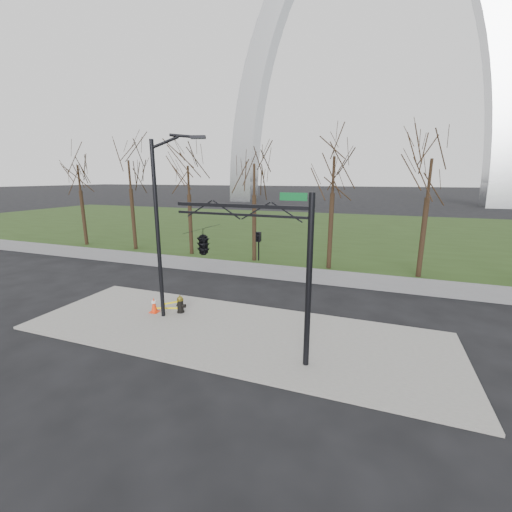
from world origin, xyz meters
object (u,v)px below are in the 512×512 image
(traffic_signal_mast, at_px, (221,243))
(street_light, at_px, (162,218))
(fire_hydrant, at_px, (181,305))
(traffic_cone, at_px, (154,305))

(traffic_signal_mast, bearing_deg, street_light, 158.79)
(fire_hydrant, height_order, traffic_cone, fire_hydrant)
(street_light, bearing_deg, fire_hydrant, 45.03)
(street_light, distance_m, traffic_signal_mast, 4.10)
(street_light, height_order, traffic_signal_mast, street_light)
(traffic_signal_mast, bearing_deg, traffic_cone, 161.43)
(fire_hydrant, xyz_separation_m, street_light, (-0.33, -0.57, 4.20))
(fire_hydrant, xyz_separation_m, traffic_signal_mast, (3.37, -2.25, 3.65))
(fire_hydrant, bearing_deg, traffic_signal_mast, -32.62)
(fire_hydrant, relative_size, traffic_signal_mast, 0.14)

